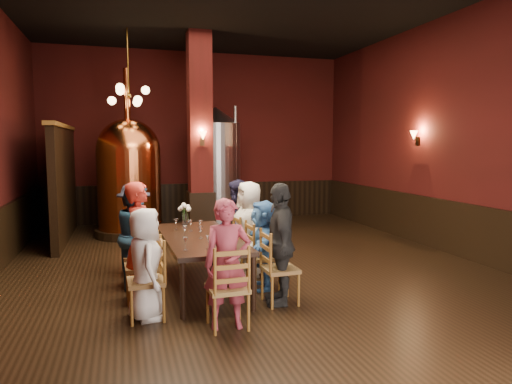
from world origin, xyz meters
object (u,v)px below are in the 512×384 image
object	(u,v)px
dining_table	(200,240)
steel_vessel	(216,167)
person_2	(137,235)
person_0	(145,264)
rose_vase	(185,210)
copper_kettle	(129,176)
person_1	(141,242)

from	to	relation	value
dining_table	steel_vessel	world-z (taller)	steel_vessel
person_2	steel_vessel	xyz separation A→B (m)	(2.10, 4.66, 0.74)
person_0	rose_vase	bearing A→B (deg)	-25.52
copper_kettle	dining_table	bearing A→B (deg)	-77.82
person_0	person_1	bearing A→B (deg)	-3.51
person_2	copper_kettle	xyz separation A→B (m)	(-0.04, 3.88, 0.60)
steel_vessel	person_0	bearing A→B (deg)	-108.90
person_0	steel_vessel	distance (m)	6.38
person_1	copper_kettle	size ratio (longest dim) A/B	0.42
dining_table	copper_kettle	distance (m)	4.33
person_0	steel_vessel	xyz separation A→B (m)	(2.05, 5.99, 0.83)
person_1	person_2	size ratio (longest dim) A/B	1.05
person_0	person_2	world-z (taller)	person_2
steel_vessel	person_1	bearing A→B (deg)	-111.30
person_0	steel_vessel	size ratio (longest dim) A/B	0.44
dining_table	rose_vase	world-z (taller)	rose_vase
person_2	copper_kettle	bearing A→B (deg)	4.09
person_1	copper_kettle	xyz separation A→B (m)	(-0.06, 4.54, 0.57)
dining_table	person_1	size ratio (longest dim) A/B	1.54
person_2	rose_vase	bearing A→B (deg)	-44.82
person_1	steel_vessel	distance (m)	5.75
person_2	steel_vessel	distance (m)	5.16
dining_table	person_2	xyz separation A→B (m)	(-0.86, 0.30, 0.06)
dining_table	person_2	distance (m)	0.91
dining_table	rose_vase	size ratio (longest dim) A/B	6.73
person_1	steel_vessel	size ratio (longest dim) A/B	0.53
person_0	person_1	size ratio (longest dim) A/B	0.84
rose_vase	steel_vessel	bearing A→B (deg)	71.66
person_1	copper_kettle	distance (m)	4.58
dining_table	person_0	size ratio (longest dim) A/B	1.83
steel_vessel	rose_vase	size ratio (longest dim) A/B	8.27
steel_vessel	rose_vase	distance (m)	4.20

